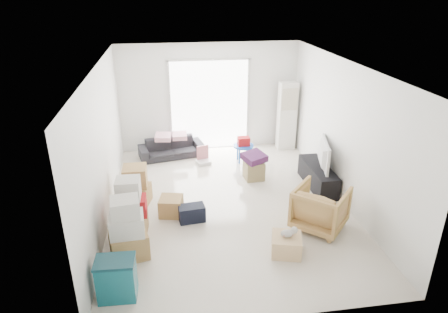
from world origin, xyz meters
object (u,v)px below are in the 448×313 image
storage_bins (117,278)px  wood_crate (286,245)px  television (319,164)px  sofa (171,145)px  kids_table (244,144)px  tv_console (318,176)px  ottoman (254,170)px  armchair (321,206)px  ac_tower (287,116)px

storage_bins → wood_crate: size_ratio=1.32×
television → sofa: sofa is taller
sofa → wood_crate: bearing=-79.3°
storage_bins → kids_table: (2.59, 4.25, 0.13)m
sofa → wood_crate: sofa is taller
tv_console → kids_table: bearing=130.7°
storage_bins → kids_table: bearing=58.7°
sofa → ottoman: sofa is taller
television → armchair: armchair is taller
ac_tower → television: (0.05, -2.22, -0.35)m
ac_tower → armchair: size_ratio=2.04×
armchair → ottoman: armchair is taller
kids_table → wood_crate: bearing=-90.3°
sofa → kids_table: bearing=-28.9°
ac_tower → armchair: 3.78m
armchair → storage_bins: 3.58m
television → ottoman: 1.42m
sofa → armchair: (2.49, -3.57, 0.12)m
ottoman → wood_crate: ottoman is taller
ac_tower → sofa: size_ratio=1.11×
television → sofa: (-3.03, 2.07, -0.22)m
television → ottoman: bearing=80.1°
tv_console → armchair: (-0.54, -1.50, 0.20)m
sofa → armchair: size_ratio=1.83×
sofa → television: bearing=-45.7°
armchair → storage_bins: bearing=61.9°
sofa → storage_bins: size_ratio=2.57×
storage_bins → wood_crate: storage_bins is taller
television → storage_bins: (-3.90, -2.73, -0.22)m
ac_tower → armchair: (-0.49, -3.72, -0.45)m
armchair → wood_crate: armchair is taller
tv_console → sofa: 3.67m
ottoman → kids_table: bearing=92.8°
television → storage_bins: bearing=139.3°
television → wood_crate: bearing=162.4°
ac_tower → kids_table: 1.50m
television → sofa: bearing=70.0°
ac_tower → television: size_ratio=1.77×
television → ottoman: television is taller
ac_tower → storage_bins: ac_tower is taller
television → wood_crate: (-1.33, -2.13, -0.37)m
tv_console → television: television is taller
ottoman → television: bearing=-24.2°
ac_tower → tv_console: ac_tower is taller
tv_console → wood_crate: (-1.33, -2.13, -0.08)m
sofa → kids_table: 1.81m
armchair → wood_crate: bearing=80.4°
storage_bins → television: bearing=35.0°
tv_console → kids_table: size_ratio=2.23×
sofa → armchair: bearing=-66.5°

